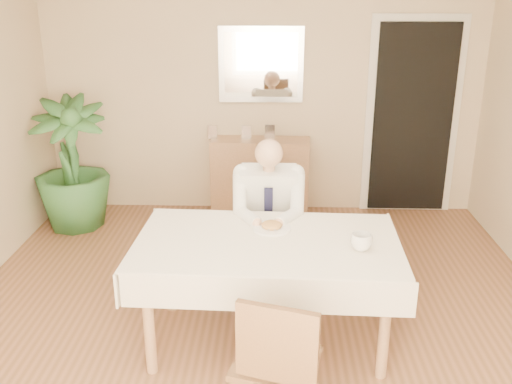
{
  "coord_description": "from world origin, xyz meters",
  "views": [
    {
      "loc": [
        0.12,
        -3.38,
        2.31
      ],
      "look_at": [
        0.0,
        0.35,
        0.95
      ],
      "focal_mm": 40.0,
      "sensor_mm": 36.0,
      "label": 1
    }
  ],
  "objects_px": {
    "dining_table": "(267,252)",
    "chair_far": "(269,226)",
    "sideboard": "(260,177)",
    "potted_palm": "(71,164)",
    "seated_man": "(268,214)",
    "coffee_mug": "(361,242)",
    "chair_near": "(276,361)"
  },
  "relations": [
    {
      "from": "coffee_mug",
      "to": "potted_palm",
      "type": "height_order",
      "value": "potted_palm"
    },
    {
      "from": "sideboard",
      "to": "potted_palm",
      "type": "height_order",
      "value": "potted_palm"
    },
    {
      "from": "chair_near",
      "to": "coffee_mug",
      "type": "distance_m",
      "value": 1.0
    },
    {
      "from": "coffee_mug",
      "to": "potted_palm",
      "type": "relative_size",
      "value": 0.1
    },
    {
      "from": "potted_palm",
      "to": "coffee_mug",
      "type": "bearing_deg",
      "value": -38.87
    },
    {
      "from": "seated_man",
      "to": "potted_palm",
      "type": "relative_size",
      "value": 0.95
    },
    {
      "from": "dining_table",
      "to": "chair_far",
      "type": "relative_size",
      "value": 2.07
    },
    {
      "from": "seated_man",
      "to": "dining_table",
      "type": "bearing_deg",
      "value": -90.0
    },
    {
      "from": "dining_table",
      "to": "coffee_mug",
      "type": "xyz_separation_m",
      "value": [
        0.59,
        -0.12,
        0.14
      ]
    },
    {
      "from": "dining_table",
      "to": "potted_palm",
      "type": "relative_size",
      "value": 1.33
    },
    {
      "from": "chair_far",
      "to": "seated_man",
      "type": "xyz_separation_m",
      "value": [
        0.0,
        -0.28,
        0.22
      ]
    },
    {
      "from": "seated_man",
      "to": "potted_palm",
      "type": "xyz_separation_m",
      "value": [
        -1.96,
        1.34,
        -0.03
      ]
    },
    {
      "from": "coffee_mug",
      "to": "sideboard",
      "type": "distance_m",
      "value": 2.59
    },
    {
      "from": "dining_table",
      "to": "chair_far",
      "type": "xyz_separation_m",
      "value": [
        0.0,
        0.88,
        -0.19
      ]
    },
    {
      "from": "seated_man",
      "to": "sideboard",
      "type": "bearing_deg",
      "value": 93.41
    },
    {
      "from": "potted_palm",
      "to": "sideboard",
      "type": "bearing_deg",
      "value": 12.51
    },
    {
      "from": "chair_far",
      "to": "potted_palm",
      "type": "xyz_separation_m",
      "value": [
        -1.96,
        1.05,
        0.18
      ]
    },
    {
      "from": "chair_far",
      "to": "chair_near",
      "type": "bearing_deg",
      "value": -90.51
    },
    {
      "from": "chair_near",
      "to": "coffee_mug",
      "type": "relative_size",
      "value": 6.5
    },
    {
      "from": "chair_far",
      "to": "sideboard",
      "type": "bearing_deg",
      "value": 91.58
    },
    {
      "from": "sideboard",
      "to": "potted_palm",
      "type": "bearing_deg",
      "value": -164.36
    },
    {
      "from": "dining_table",
      "to": "chair_near",
      "type": "bearing_deg",
      "value": -84.05
    },
    {
      "from": "seated_man",
      "to": "potted_palm",
      "type": "height_order",
      "value": "potted_palm"
    },
    {
      "from": "coffee_mug",
      "to": "sideboard",
      "type": "xyz_separation_m",
      "value": [
        -0.69,
        2.46,
        -0.4
      ]
    },
    {
      "from": "dining_table",
      "to": "chair_near",
      "type": "height_order",
      "value": "chair_near"
    },
    {
      "from": "dining_table",
      "to": "seated_man",
      "type": "bearing_deg",
      "value": 92.08
    },
    {
      "from": "dining_table",
      "to": "coffee_mug",
      "type": "relative_size",
      "value": 12.98
    },
    {
      "from": "potted_palm",
      "to": "seated_man",
      "type": "bearing_deg",
      "value": -34.34
    },
    {
      "from": "potted_palm",
      "to": "dining_table",
      "type": "bearing_deg",
      "value": -44.6
    },
    {
      "from": "sideboard",
      "to": "dining_table",
      "type": "bearing_deg",
      "value": -84.32
    },
    {
      "from": "chair_far",
      "to": "potted_palm",
      "type": "relative_size",
      "value": 0.65
    },
    {
      "from": "dining_table",
      "to": "seated_man",
      "type": "distance_m",
      "value": 0.59
    }
  ]
}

